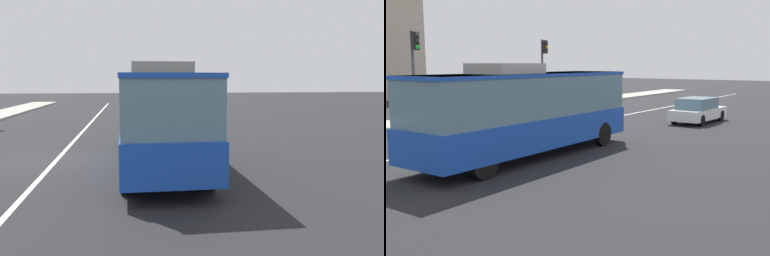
% 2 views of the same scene
% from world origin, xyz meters
% --- Properties ---
extents(ground_plane, '(160.00, 160.00, 0.00)m').
position_xyz_m(ground_plane, '(0.00, 0.00, 0.00)').
color(ground_plane, black).
extents(sidewalk_kerb, '(80.00, 2.91, 0.14)m').
position_xyz_m(sidewalk_kerb, '(0.00, 8.08, 0.07)').
color(sidewalk_kerb, '#9E9B93').
rests_on(sidewalk_kerb, ground_plane).
extents(lane_centre_line, '(76.00, 0.16, 0.01)m').
position_xyz_m(lane_centre_line, '(0.00, 0.00, 0.01)').
color(lane_centre_line, silver).
rests_on(lane_centre_line, ground_plane).
extents(transit_bus, '(10.02, 2.59, 3.46)m').
position_xyz_m(transit_bus, '(-1.69, -3.64, 1.81)').
color(transit_bus, '#1947B7').
rests_on(transit_bus, ground_plane).
extents(sedan_white_ahead, '(4.57, 1.99, 1.46)m').
position_xyz_m(sedan_white_ahead, '(11.36, -5.33, 0.72)').
color(sedan_white_ahead, white).
rests_on(sedan_white_ahead, ground_plane).
extents(traffic_light_near_corner, '(0.34, 0.62, 5.20)m').
position_xyz_m(traffic_light_near_corner, '(0.84, 6.74, 3.56)').
color(traffic_light_near_corner, '#47474C').
rests_on(traffic_light_near_corner, ground_plane).
extents(traffic_light_mid_block, '(0.33, 0.62, 5.20)m').
position_xyz_m(traffic_light_mid_block, '(11.91, 6.79, 3.56)').
color(traffic_light_mid_block, '#47474C').
rests_on(traffic_light_mid_block, ground_plane).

